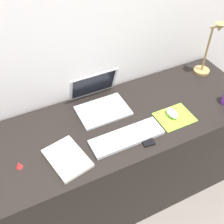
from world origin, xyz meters
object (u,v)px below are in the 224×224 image
at_px(toy_figurine_red, 19,165).
at_px(laptop, 99,99).
at_px(mouse, 172,113).
at_px(notebook_pad, 67,158).
at_px(cell_phone, 145,137).
at_px(desk_lamp, 209,50).
at_px(keyboard, 127,137).

bearing_deg(toy_figurine_red, laptop, 23.86).
height_order(laptop, toy_figurine_red, laptop).
xyz_separation_m(mouse, notebook_pad, (-0.66, -0.03, -0.01)).
distance_m(cell_phone, toy_figurine_red, 0.67).
bearing_deg(laptop, notebook_pad, -136.09).
xyz_separation_m(laptop, desk_lamp, (0.79, -0.02, 0.13)).
bearing_deg(toy_figurine_red, mouse, -2.04).
bearing_deg(cell_phone, desk_lamp, 32.56).
relative_size(mouse, cell_phone, 0.75).
relative_size(laptop, keyboard, 0.73).
relative_size(mouse, notebook_pad, 0.40).
xyz_separation_m(keyboard, toy_figurine_red, (-0.57, 0.07, 0.01)).
relative_size(laptop, mouse, 3.12).
bearing_deg(notebook_pad, cell_phone, -17.92).
relative_size(keyboard, notebook_pad, 1.71).
bearing_deg(keyboard, mouse, 6.78).
relative_size(laptop, toy_figurine_red, 7.82).
relative_size(keyboard, mouse, 4.27).
distance_m(desk_lamp, notebook_pad, 1.15).
height_order(mouse, toy_figurine_red, same).
xyz_separation_m(laptop, toy_figurine_red, (-0.54, -0.24, -0.03)).
bearing_deg(desk_lamp, keyboard, -159.20).
distance_m(mouse, cell_phone, 0.24).
bearing_deg(laptop, mouse, -37.98).
xyz_separation_m(cell_phone, notebook_pad, (-0.43, 0.05, 0.01)).
bearing_deg(laptop, cell_phone, -71.03).
height_order(keyboard, toy_figurine_red, toy_figurine_red).
distance_m(laptop, desk_lamp, 0.80).
bearing_deg(cell_phone, keyboard, 163.12).
distance_m(laptop, cell_phone, 0.37).
height_order(desk_lamp, toy_figurine_red, desk_lamp).
bearing_deg(toy_figurine_red, notebook_pad, -14.85).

